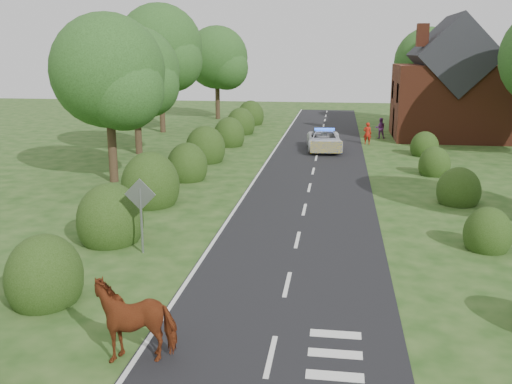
% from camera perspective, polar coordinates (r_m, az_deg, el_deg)
% --- Properties ---
extents(ground, '(120.00, 120.00, 0.00)m').
position_cam_1_polar(ground, '(16.58, 3.14, -9.27)').
color(ground, '#1D4313').
extents(road, '(6.00, 70.00, 0.02)m').
position_cam_1_polar(road, '(30.91, 5.66, 1.71)').
color(road, black).
rests_on(road, ground).
extents(road_markings, '(4.96, 70.00, 0.01)m').
position_cam_1_polar(road_markings, '(29.00, 2.30, 0.98)').
color(road_markings, white).
rests_on(road_markings, road).
extents(hedgerow_left, '(2.75, 50.41, 3.00)m').
position_cam_1_polar(hedgerow_left, '(28.58, -7.80, 2.15)').
color(hedgerow_left, '#1A330B').
rests_on(hedgerow_left, ground).
extents(hedgerow_right, '(2.10, 45.78, 2.10)m').
position_cam_1_polar(hedgerow_right, '(27.58, 19.11, 0.65)').
color(hedgerow_right, '#1A330B').
rests_on(hedgerow_right, ground).
extents(tree_left_a, '(5.74, 5.60, 8.38)m').
position_cam_1_polar(tree_left_a, '(29.24, -14.24, 11.20)').
color(tree_left_a, '#332316').
rests_on(tree_left_a, ground).
extents(tree_left_b, '(5.74, 5.60, 8.07)m').
position_cam_1_polar(tree_left_b, '(37.25, -11.68, 11.39)').
color(tree_left_b, '#332316').
rests_on(tree_left_b, ground).
extents(tree_left_c, '(6.97, 6.80, 10.22)m').
position_cam_1_polar(tree_left_c, '(47.14, -9.30, 13.78)').
color(tree_left_c, '#332316').
rests_on(tree_left_c, ground).
extents(tree_left_d, '(6.15, 6.00, 8.89)m').
position_cam_1_polar(tree_left_d, '(56.24, -3.69, 13.02)').
color(tree_left_d, '#332316').
rests_on(tree_left_d, ground).
extents(tree_right_c, '(6.15, 6.00, 8.58)m').
position_cam_1_polar(tree_right_c, '(53.64, 17.17, 12.09)').
color(tree_right_c, '#332316').
rests_on(tree_right_c, ground).
extents(road_sign, '(1.06, 0.08, 2.53)m').
position_cam_1_polar(road_sign, '(18.94, -11.47, -1.26)').
color(road_sign, gray).
rests_on(road_sign, ground).
extents(house, '(8.00, 7.40, 9.17)m').
position_cam_1_polar(house, '(46.00, 18.77, 9.81)').
color(house, maroon).
rests_on(house, ground).
extents(cow, '(2.33, 1.67, 1.49)m').
position_cam_1_polar(cow, '(13.07, -11.91, -12.66)').
color(cow, maroon).
rests_on(cow, ground).
extents(police_van, '(2.61, 5.04, 1.49)m').
position_cam_1_polar(police_van, '(38.69, 6.84, 5.15)').
color(police_van, silver).
rests_on(police_van, ground).
extents(pedestrian_red, '(0.59, 0.41, 1.56)m').
position_cam_1_polar(pedestrian_red, '(41.71, 11.08, 5.78)').
color(pedestrian_red, '#AD1C0E').
rests_on(pedestrian_red, ground).
extents(pedestrian_purple, '(0.78, 0.62, 1.57)m').
position_cam_1_polar(pedestrian_purple, '(44.77, 12.32, 6.26)').
color(pedestrian_purple, '#722F7A').
rests_on(pedestrian_purple, ground).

